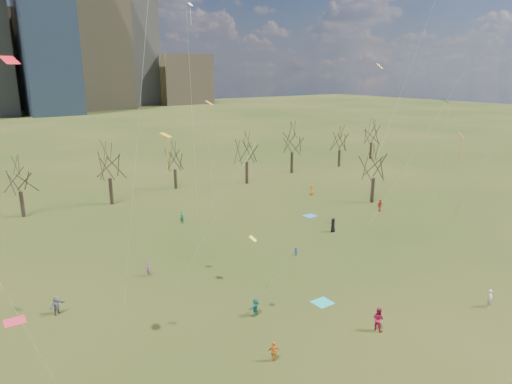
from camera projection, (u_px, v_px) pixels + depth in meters
ground at (332, 294)px, 41.40m from camera, size 500.00×500.00×0.00m
bare_tree_row at (160, 162)px, 69.15m from camera, size 113.04×29.80×9.50m
blanket_teal at (323, 302)px, 39.94m from camera, size 1.60×1.50×0.03m
blanket_navy at (310, 216)px, 63.55m from camera, size 1.60×1.50×0.03m
blanket_crimson at (15, 321)px, 36.94m from camera, size 1.60×1.50×0.03m
person_1 at (490, 298)px, 39.04m from camera, size 0.70×0.63×1.61m
person_2 at (378, 319)px, 35.52m from camera, size 0.86×1.04×1.94m
person_4 at (274, 352)px, 31.79m from camera, size 0.93×0.72×1.48m
person_5 at (255, 307)px, 37.69m from camera, size 1.49×0.90×1.53m
person_6 at (333, 225)px, 57.10m from camera, size 1.02×0.85×1.80m
person_7 at (148, 269)px, 44.90m from camera, size 0.46×0.60×1.47m
person_8 at (296, 252)px, 49.76m from camera, size 0.61×0.64×1.04m
person_10 at (380, 205)px, 65.46m from camera, size 1.06×0.54×1.73m
person_11 at (57, 305)px, 37.87m from camera, size 1.58×1.09×1.63m
person_12 at (312, 190)px, 74.03m from camera, size 0.68×0.90×1.66m
person_13 at (182, 217)px, 60.32m from camera, size 0.66×0.73×1.68m
kites_airborne at (304, 131)px, 50.40m from camera, size 67.12×30.36×29.56m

